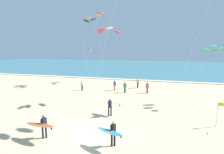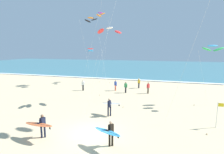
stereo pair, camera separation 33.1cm
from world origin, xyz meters
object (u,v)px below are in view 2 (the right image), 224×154
Objects in this scene: kite_arc_cobalt_near at (212,48)px; bystander_blue_top at (115,85)px; surfer_lead at (40,124)px; bystander_green_top at (126,87)px; lifeguard_flag at (218,112)px; kite_arc_ivory_close at (109,30)px; bystander_yellow_top at (139,83)px; kite_arc_scarlet_outer at (90,50)px; surfer_trailing at (109,132)px; bystander_red_top at (148,88)px; bystander_white_top at (83,85)px; kite_arc_amber_low at (91,20)px; kite_arc_violet_high at (101,14)px; surfer_third at (110,105)px.

kite_arc_cobalt_near is 13.52m from bystander_blue_top.
bystander_green_top is at bearing 78.80° from surfer_lead.
lifeguard_flag reaches higher than bystander_blue_top.
bystander_green_top is (0.87, 4.98, -7.42)m from kite_arc_ivory_close.
kite_arc_scarlet_outer is at bearing 164.38° from bystander_yellow_top.
surfer_lead is 0.38× the size of kite_arc_cobalt_near.
surfer_lead is 1.22× the size of surfer_trailing.
bystander_green_top is at bearing -110.78° from bystander_yellow_top.
bystander_yellow_top is (-1.74, 3.11, 0.00)m from bystander_red_top.
bystander_white_top is (-3.59, 14.24, -0.24)m from surfer_lead.
kite_arc_ivory_close is 5.42× the size of bystander_yellow_top.
bystander_yellow_top is (8.40, -0.76, -10.27)m from kite_arc_amber_low.
bystander_red_top is (1.11, 14.83, -0.23)m from surfer_trailing.
kite_arc_cobalt_near reaches higher than bystander_green_top.
kite_arc_scarlet_outer is at bearing 155.74° from kite_arc_violet_high.
bystander_yellow_top is 15.11m from lifeguard_flag.
kite_arc_violet_high reaches higher than surfer_trailing.
kite_arc_ivory_close is 13.08m from lifeguard_flag.
surfer_trailing is at bearing -125.12° from kite_arc_cobalt_near.
kite_arc_amber_low is 7.20× the size of bystander_blue_top.
bystander_white_top is 4.90m from bystander_blue_top.
kite_arc_ivory_close is 10.05m from bystander_red_top.
bystander_green_top is at bearing 135.57° from lifeguard_flag.
kite_arc_ivory_close is (-10.86, -2.03, 1.95)m from kite_arc_cobalt_near.
bystander_blue_top is 15.02m from lifeguard_flag.
lifeguard_flag is (8.93, -0.15, 0.22)m from surfer_third.
kite_arc_scarlet_outer is 11.40m from bystander_green_top.
bystander_blue_top is 1.00× the size of bystander_red_top.
kite_arc_ivory_close is 13.48m from kite_arc_scarlet_outer.
bystander_red_top is 3.56m from bystander_yellow_top.
kite_arc_violet_high is at bearing 151.90° from bystander_red_top.
kite_arc_scarlet_outer is 3.02× the size of lifeguard_flag.
kite_arc_scarlet_outer is at bearing 117.68° from kite_arc_amber_low.
surfer_lead is at bearing -77.75° from kite_arc_amber_low.
surfer_trailing is 0.33× the size of kite_arc_scarlet_outer.
kite_arc_amber_low reaches higher than bystander_white_top.
surfer_third reaches higher than bystander_green_top.
surfer_lead is at bearing -120.82° from surfer_third.
lifeguard_flag is at bearing -95.66° from kite_arc_cobalt_near.
bystander_blue_top is (6.25, -5.35, -5.20)m from kite_arc_scarlet_outer.
lifeguard_flag reaches higher than surfer_trailing.
kite_arc_amber_low reaches higher than kite_arc_ivory_close.
kite_arc_cobalt_near is 18.41m from kite_arc_violet_high.
lifeguard_flag reaches higher than bystander_white_top.
surfer_third is at bearing 59.18° from surfer_lead.
bystander_green_top is at bearing 97.94° from surfer_trailing.
bystander_white_top is at bearing -152.99° from bystander_yellow_top.
bystander_blue_top is at bearing 98.62° from kite_arc_ivory_close.
kite_arc_amber_low is 7.20× the size of bystander_red_top.
kite_arc_amber_low is at bearing 140.40° from lifeguard_flag.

